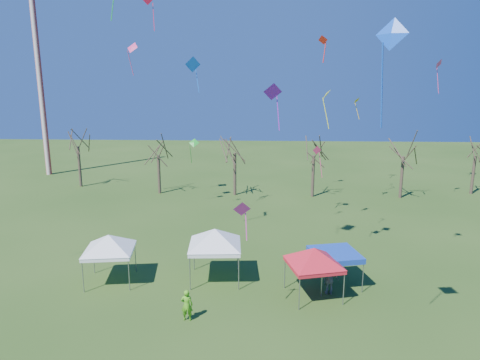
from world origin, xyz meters
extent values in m
plane|color=#264416|center=(0.00, 0.00, 0.00)|extent=(140.00, 140.00, 0.00)
cylinder|color=silver|center=(-28.00, 34.00, 12.50)|extent=(0.70, 0.70, 25.00)
cylinder|color=#3D2D21|center=(-20.85, 27.38, 2.39)|extent=(0.32, 0.32, 4.78)
cylinder|color=#3D2D21|center=(-10.77, 24.65, 2.14)|extent=(0.32, 0.32, 4.28)
cylinder|color=#3D2D21|center=(-2.37, 24.38, 2.32)|extent=(0.32, 0.32, 4.64)
cylinder|color=#3D2D21|center=(6.03, 24.04, 2.24)|extent=(0.32, 0.32, 4.49)
cylinder|color=#3D2D21|center=(15.36, 24.00, 2.24)|extent=(0.32, 0.32, 4.47)
cylinder|color=#3D2D21|center=(23.72, 26.07, 2.12)|extent=(0.32, 0.32, 4.23)
cylinder|color=gray|center=(-9.81, 1.50, 0.94)|extent=(0.06, 0.06, 1.87)
cylinder|color=gray|center=(-10.19, 4.10, 0.94)|extent=(0.06, 0.06, 1.87)
cylinder|color=gray|center=(-7.22, 1.88, 0.94)|extent=(0.06, 0.06, 1.87)
cylinder|color=gray|center=(-7.60, 4.47, 0.94)|extent=(0.06, 0.06, 1.87)
cube|color=white|center=(-8.71, 2.99, 1.98)|extent=(3.18, 3.18, 0.22)
pyramid|color=white|center=(-8.71, 2.99, 3.03)|extent=(3.93, 3.93, 0.94)
cylinder|color=gray|center=(-3.65, 2.09, 1.02)|extent=(0.06, 0.06, 2.04)
cylinder|color=gray|center=(-3.86, 4.94, 1.02)|extent=(0.06, 0.06, 2.04)
cylinder|color=gray|center=(-0.80, 2.29, 1.02)|extent=(0.06, 0.06, 2.04)
cylinder|color=gray|center=(-1.01, 5.14, 1.02)|extent=(0.06, 0.06, 2.04)
cube|color=white|center=(-2.33, 3.61, 2.16)|extent=(3.27, 3.27, 0.24)
pyramid|color=white|center=(-2.33, 3.61, 3.31)|extent=(4.32, 4.32, 1.02)
cylinder|color=gray|center=(2.56, 0.13, 0.91)|extent=(0.05, 0.05, 1.82)
cylinder|color=gray|center=(1.91, 2.60, 0.91)|extent=(0.05, 0.05, 1.82)
cylinder|color=gray|center=(5.03, 0.77, 0.91)|extent=(0.05, 0.05, 1.82)
cylinder|color=gray|center=(4.38, 3.24, 0.91)|extent=(0.05, 0.05, 1.82)
cube|color=red|center=(3.47, 1.69, 1.93)|extent=(3.34, 3.34, 0.22)
pyramid|color=red|center=(3.47, 1.69, 2.95)|extent=(3.74, 3.74, 0.91)
cylinder|color=gray|center=(3.97, 1.71, 0.89)|extent=(0.05, 0.05, 1.79)
cylinder|color=gray|center=(3.40, 4.15, 0.89)|extent=(0.05, 0.05, 1.79)
cylinder|color=gray|center=(6.41, 2.28, 0.89)|extent=(0.05, 0.05, 1.79)
cylinder|color=gray|center=(5.84, 4.72, 0.89)|extent=(0.05, 0.05, 1.79)
cube|color=#0F339B|center=(4.90, 3.21, 1.90)|extent=(3.22, 3.22, 0.21)
cube|color=#0F339B|center=(4.90, 3.21, 2.06)|extent=(3.22, 3.22, 0.11)
imported|color=slate|center=(4.46, 2.00, 0.87)|extent=(1.06, 0.55, 1.73)
imported|color=#50AA1B|center=(-3.29, -1.16, 0.84)|extent=(0.62, 0.41, 1.68)
cone|color=#D62F5F|center=(5.52, 17.95, 6.00)|extent=(0.85, 0.43, 0.83)
cube|color=#D62F5F|center=(5.94, 18.08, 4.63)|extent=(0.31, 0.89, 2.33)
cone|color=blue|center=(4.88, -5.22, 13.60)|extent=(1.18, 1.01, 1.16)
cube|color=blue|center=(4.71, -5.09, 11.82)|extent=(0.30, 0.39, 2.98)
cone|color=red|center=(4.31, 7.82, 14.65)|extent=(0.79, 0.73, 0.60)
cube|color=red|center=(4.42, 7.74, 13.85)|extent=(0.21, 0.27, 1.27)
cone|color=#179622|center=(-6.34, 21.73, 6.09)|extent=(1.05, 0.73, 0.87)
cube|color=#179622|center=(-6.70, 21.74, 4.88)|extent=(0.06, 0.76, 1.91)
cone|color=gold|center=(9.27, 19.92, 10.41)|extent=(0.91, 0.98, 0.67)
cube|color=gold|center=(9.42, 20.14, 9.42)|extent=(0.49, 0.36, 1.59)
cone|color=#FF3887|center=(16.66, 20.55, 13.70)|extent=(1.08, 1.10, 0.94)
cube|color=#FF3887|center=(16.80, 20.69, 12.23)|extent=(0.35, 0.33, 2.45)
cube|color=red|center=(-7.84, 13.08, 16.86)|extent=(0.26, 0.80, 2.14)
cone|color=blue|center=(-5.42, 16.15, 13.51)|extent=(1.40, 1.00, 1.35)
cube|color=blue|center=(-5.07, 16.33, 12.17)|extent=(0.41, 0.74, 2.02)
cone|color=#D9E918|center=(4.43, 6.24, 11.27)|extent=(0.74, 0.94, 0.70)
cube|color=#D9E918|center=(4.48, 6.46, 10.09)|extent=(0.50, 0.16, 1.96)
cone|color=#F23577|center=(-11.62, 19.91, 15.21)|extent=(1.48, 1.29, 1.07)
cube|color=#F23577|center=(-11.90, 20.05, 13.79)|extent=(0.33, 0.62, 2.22)
cone|color=#E132A1|center=(-0.48, -1.07, 6.00)|extent=(0.94, 0.58, 0.82)
cube|color=#E132A1|center=(-0.27, -1.03, 5.11)|extent=(0.12, 0.46, 1.37)
cone|color=purple|center=(1.01, 2.44, 11.51)|extent=(1.15, 0.80, 0.95)
cube|color=purple|center=(1.33, 2.51, 10.34)|extent=(0.19, 0.68, 1.83)
camera|label=1|loc=(0.41, -20.94, 11.91)|focal=32.00mm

